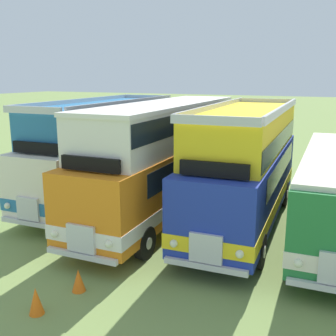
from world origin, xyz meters
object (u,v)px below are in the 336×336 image
Objects in this scene: bus_second_in_row at (165,154)px; bus_third_in_row at (246,164)px; bus_first_in_row at (105,148)px; cone_near_end at (36,301)px; cone_mid_row at (79,280)px.

bus_second_in_row is 1.15× the size of bus_third_in_row.
cone_near_end is at bearing -67.09° from bus_first_in_row.
cone_mid_row is at bearing -111.94° from bus_third_in_row.
bus_first_in_row is at bearing 174.68° from bus_third_in_row.
bus_third_in_row is at bearing 68.06° from cone_mid_row.
bus_second_in_row is 6.95m from cone_mid_row.
cone_near_end is at bearing -87.59° from bus_second_in_row.
bus_second_in_row reaches higher than cone_mid_row.
bus_first_in_row reaches higher than cone_mid_row.
bus_first_in_row is 3.33m from bus_second_in_row.
cone_near_end is at bearing -101.66° from cone_mid_row.
bus_first_in_row is 8.44m from cone_mid_row.
bus_first_in_row is 6.55m from bus_third_in_row.
bus_third_in_row is 14.77× the size of cone_near_end.
bus_third_in_row is (6.52, -0.61, -0.00)m from bus_first_in_row.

